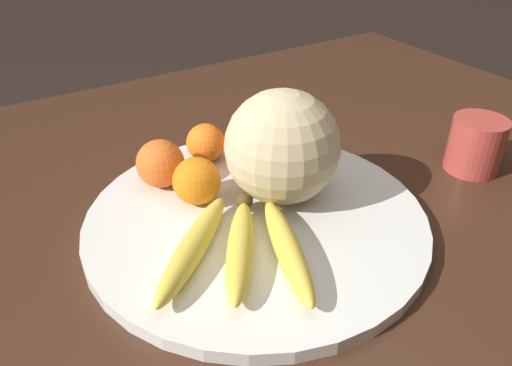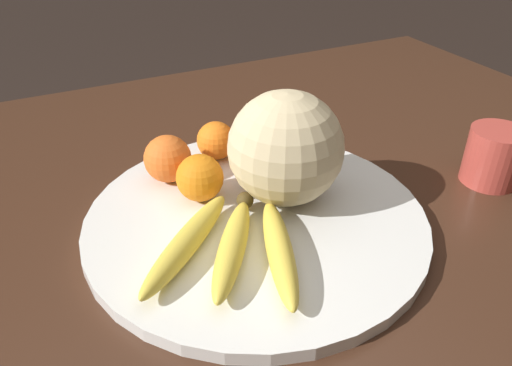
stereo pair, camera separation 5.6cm
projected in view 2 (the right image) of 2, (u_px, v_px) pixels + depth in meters
name	position (u px, v px, depth m)	size (l,w,h in m)	color
kitchen_table	(261.00, 249.00, 0.77)	(1.52, 1.15, 0.74)	#3D2316
fruit_bowl	(256.00, 219.00, 0.68)	(0.46, 0.46, 0.02)	white
melon	(286.00, 148.00, 0.67)	(0.16, 0.16, 0.16)	beige
banana_bunch	(232.00, 245.00, 0.59)	(0.23, 0.24, 0.03)	#473819
orange_front_left	(261.00, 140.00, 0.79)	(0.07, 0.07, 0.07)	orange
orange_front_right	(216.00, 141.00, 0.79)	(0.06, 0.06, 0.06)	orange
orange_mid_center	(200.00, 178.00, 0.69)	(0.07, 0.07, 0.07)	orange
orange_back_left	(168.00, 159.00, 0.73)	(0.07, 0.07, 0.07)	orange
ceramic_mug	(495.00, 155.00, 0.76)	(0.12, 0.09, 0.09)	#B74238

